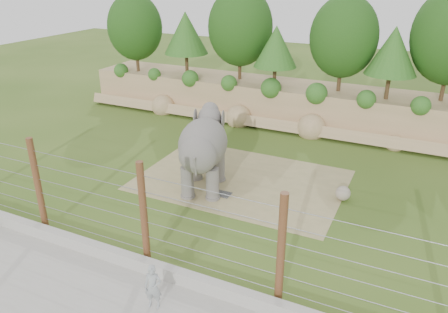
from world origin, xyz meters
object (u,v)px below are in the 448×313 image
at_px(elephant, 203,154).
at_px(zookeeper, 153,287).
at_px(stone_ball, 343,193).
at_px(barrier_fence, 144,214).

bearing_deg(elephant, zookeeper, -90.82).
bearing_deg(zookeeper, elephant, 90.41).
bearing_deg(elephant, stone_ball, -2.41).
distance_m(elephant, stone_ball, 6.68).
bearing_deg(barrier_fence, zookeeper, -50.25).
bearing_deg(barrier_fence, elephant, 97.66).
bearing_deg(elephant, barrier_fence, -99.80).
bearing_deg(stone_ball, zookeeper, -112.88).
relative_size(elephant, stone_ball, 6.56).
distance_m(elephant, zookeeper, 8.15).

